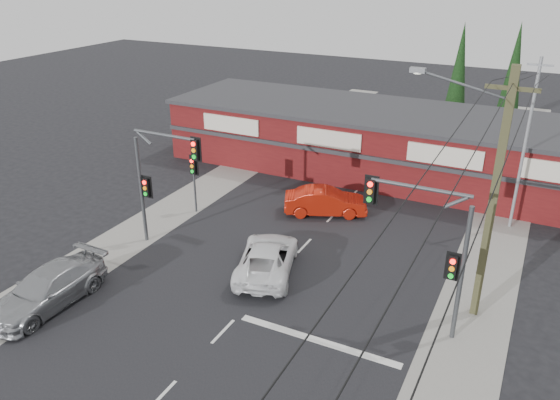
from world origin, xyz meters
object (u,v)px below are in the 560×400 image
at_px(red_sedan, 326,201).
at_px(silver_suv, 48,288).
at_px(shop_building, 364,138).
at_px(white_suv, 267,258).
at_px(utility_pole, 491,191).

bearing_deg(red_sedan, silver_suv, 128.79).
bearing_deg(shop_building, red_sedan, -86.53).
bearing_deg(shop_building, white_suv, -88.28).
height_order(silver_suv, utility_pole, utility_pole).
relative_size(red_sedan, shop_building, 0.17).
distance_m(white_suv, utility_pole, 10.10).
relative_size(red_sedan, utility_pole, 0.46).
relative_size(white_suv, utility_pole, 0.52).
distance_m(white_suv, red_sedan, 6.97).
height_order(white_suv, red_sedan, red_sedan).
xyz_separation_m(white_suv, utility_pole, (8.91, 0.92, 4.68)).
bearing_deg(utility_pole, white_suv, -174.08).
distance_m(shop_building, utility_pole, 17.15).
bearing_deg(silver_suv, shop_building, 74.76).
bearing_deg(white_suv, silver_suv, 24.83).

